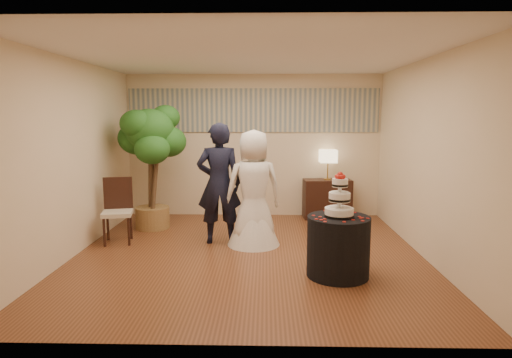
{
  "coord_description": "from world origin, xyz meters",
  "views": [
    {
      "loc": [
        0.25,
        -6.0,
        2.01
      ],
      "look_at": [
        0.1,
        0.4,
        1.05
      ],
      "focal_mm": 30.0,
      "sensor_mm": 36.0,
      "label": 1
    }
  ],
  "objects_px": {
    "groom": "(219,184)",
    "bride": "(254,188)",
    "wedding_cake": "(340,194)",
    "ficus_tree": "(151,166)",
    "side_chair": "(117,211)",
    "console": "(327,199)",
    "table_lamp": "(328,165)",
    "cake_table": "(338,246)"
  },
  "relations": [
    {
      "from": "ficus_tree",
      "to": "wedding_cake",
      "type": "bearing_deg",
      "value": -37.3
    },
    {
      "from": "ficus_tree",
      "to": "bride",
      "type": "bearing_deg",
      "value": -27.21
    },
    {
      "from": "wedding_cake",
      "to": "ficus_tree",
      "type": "distance_m",
      "value": 3.69
    },
    {
      "from": "groom",
      "to": "cake_table",
      "type": "height_order",
      "value": "groom"
    },
    {
      "from": "bride",
      "to": "side_chair",
      "type": "relative_size",
      "value": 1.75
    },
    {
      "from": "bride",
      "to": "cake_table",
      "type": "distance_m",
      "value": 1.77
    },
    {
      "from": "table_lamp",
      "to": "console",
      "type": "bearing_deg",
      "value": 0.0
    },
    {
      "from": "cake_table",
      "to": "ficus_tree",
      "type": "distance_m",
      "value": 3.76
    },
    {
      "from": "cake_table",
      "to": "table_lamp",
      "type": "bearing_deg",
      "value": 84.54
    },
    {
      "from": "ficus_tree",
      "to": "side_chair",
      "type": "bearing_deg",
      "value": -108.92
    },
    {
      "from": "bride",
      "to": "ficus_tree",
      "type": "xyz_separation_m",
      "value": [
        -1.84,
        0.94,
        0.22
      ]
    },
    {
      "from": "cake_table",
      "to": "wedding_cake",
      "type": "bearing_deg",
      "value": 0.0
    },
    {
      "from": "table_lamp",
      "to": "ficus_tree",
      "type": "distance_m",
      "value": 3.34
    },
    {
      "from": "groom",
      "to": "bride",
      "type": "height_order",
      "value": "groom"
    },
    {
      "from": "table_lamp",
      "to": "ficus_tree",
      "type": "xyz_separation_m",
      "value": [
        -3.23,
        -0.85,
        0.06
      ]
    },
    {
      "from": "bride",
      "to": "wedding_cake",
      "type": "bearing_deg",
      "value": 114.69
    },
    {
      "from": "groom",
      "to": "ficus_tree",
      "type": "distance_m",
      "value": 1.56
    },
    {
      "from": "bride",
      "to": "groom",
      "type": "bearing_deg",
      "value": -25.94
    },
    {
      "from": "table_lamp",
      "to": "cake_table",
      "type": "bearing_deg",
      "value": -95.46
    },
    {
      "from": "bride",
      "to": "wedding_cake",
      "type": "distance_m",
      "value": 1.7
    },
    {
      "from": "side_chair",
      "to": "groom",
      "type": "bearing_deg",
      "value": -9.93
    },
    {
      "from": "bride",
      "to": "console",
      "type": "height_order",
      "value": "bride"
    },
    {
      "from": "cake_table",
      "to": "side_chair",
      "type": "xyz_separation_m",
      "value": [
        -3.25,
        1.33,
        0.13
      ]
    },
    {
      "from": "console",
      "to": "table_lamp",
      "type": "relative_size",
      "value": 1.58
    },
    {
      "from": "wedding_cake",
      "to": "groom",
      "type": "bearing_deg",
      "value": 139.7
    },
    {
      "from": "ficus_tree",
      "to": "side_chair",
      "type": "relative_size",
      "value": 2.18
    },
    {
      "from": "wedding_cake",
      "to": "ficus_tree",
      "type": "height_order",
      "value": "ficus_tree"
    },
    {
      "from": "wedding_cake",
      "to": "table_lamp",
      "type": "relative_size",
      "value": 0.97
    },
    {
      "from": "wedding_cake",
      "to": "console",
      "type": "bearing_deg",
      "value": 84.54
    },
    {
      "from": "wedding_cake",
      "to": "side_chair",
      "type": "distance_m",
      "value": 3.55
    },
    {
      "from": "bride",
      "to": "ficus_tree",
      "type": "relative_size",
      "value": 0.8
    },
    {
      "from": "console",
      "to": "table_lamp",
      "type": "bearing_deg",
      "value": 0.0
    },
    {
      "from": "groom",
      "to": "console",
      "type": "relative_size",
      "value": 2.07
    },
    {
      "from": "console",
      "to": "cake_table",
      "type": "bearing_deg",
      "value": -100.25
    },
    {
      "from": "bride",
      "to": "wedding_cake",
      "type": "relative_size",
      "value": 3.2
    },
    {
      "from": "console",
      "to": "table_lamp",
      "type": "height_order",
      "value": "table_lamp"
    },
    {
      "from": "table_lamp",
      "to": "side_chair",
      "type": "distance_m",
      "value": 3.99
    },
    {
      "from": "groom",
      "to": "side_chair",
      "type": "relative_size",
      "value": 1.85
    },
    {
      "from": "wedding_cake",
      "to": "table_lamp",
      "type": "height_order",
      "value": "table_lamp"
    },
    {
      "from": "groom",
      "to": "side_chair",
      "type": "distance_m",
      "value": 1.67
    },
    {
      "from": "wedding_cake",
      "to": "table_lamp",
      "type": "distance_m",
      "value": 3.1
    },
    {
      "from": "bride",
      "to": "side_chair",
      "type": "distance_m",
      "value": 2.18
    }
  ]
}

